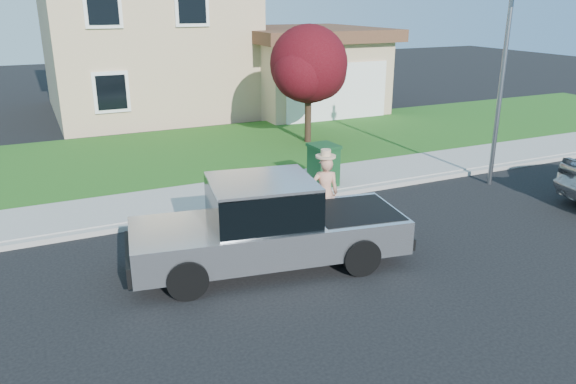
% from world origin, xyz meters
% --- Properties ---
extents(ground, '(80.00, 80.00, 0.00)m').
position_xyz_m(ground, '(0.00, 0.00, 0.00)').
color(ground, black).
rests_on(ground, ground).
extents(curb, '(40.00, 0.20, 0.12)m').
position_xyz_m(curb, '(1.00, 2.90, 0.06)').
color(curb, gray).
rests_on(curb, ground).
extents(sidewalk, '(40.00, 2.00, 0.15)m').
position_xyz_m(sidewalk, '(1.00, 4.00, 0.07)').
color(sidewalk, gray).
rests_on(sidewalk, ground).
extents(lawn, '(40.00, 7.00, 0.10)m').
position_xyz_m(lawn, '(1.00, 8.50, 0.05)').
color(lawn, '#224D16').
rests_on(lawn, ground).
extents(house, '(14.00, 11.30, 6.85)m').
position_xyz_m(house, '(1.31, 16.38, 3.17)').
color(house, tan).
rests_on(house, ground).
extents(pickup_truck, '(5.44, 2.54, 1.72)m').
position_xyz_m(pickup_truck, '(-1.29, -0.03, 0.80)').
color(pickup_truck, black).
rests_on(pickup_truck, ground).
extents(woman, '(0.70, 0.58, 1.80)m').
position_xyz_m(woman, '(0.57, 1.15, 0.85)').
color(woman, tan).
rests_on(woman, ground).
extents(ornamental_tree, '(2.90, 2.62, 3.98)m').
position_xyz_m(ornamental_tree, '(3.74, 8.11, 2.64)').
color(ornamental_tree, black).
rests_on(ornamental_tree, lawn).
extents(trash_bin, '(0.71, 0.80, 1.09)m').
position_xyz_m(trash_bin, '(1.82, 3.51, 0.70)').
color(trash_bin, '#103A1A').
rests_on(trash_bin, sidewalk).
extents(street_lamp, '(0.25, 0.66, 5.11)m').
position_xyz_m(street_lamp, '(6.22, 1.94, 2.92)').
color(street_lamp, slate).
rests_on(street_lamp, ground).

